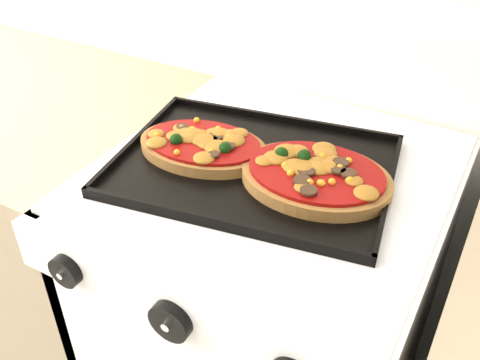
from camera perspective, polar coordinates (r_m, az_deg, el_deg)
The scene contains 7 objects.
stove at distance 1.25m, azimuth 2.94°, elevation -16.25°, with size 0.60×0.60×0.91m, color white.
control_panel at distance 0.78m, azimuth -7.00°, elevation -13.57°, with size 0.60×0.02×0.09m, color white.
knob_left at distance 0.87m, azimuth -18.11°, elevation -9.23°, with size 0.05×0.05×0.02m, color black.
knob_center at distance 0.76m, azimuth -7.44°, elevation -14.74°, with size 0.06×0.06×0.02m, color black.
baking_tray at distance 0.93m, azimuth 1.52°, elevation 1.65°, with size 0.47×0.35×0.02m, color black.
pizza_left at distance 0.96m, azimuth -4.00°, elevation 3.78°, with size 0.24×0.16×0.03m, color olive, non-canonical shape.
pizza_right at distance 0.88m, azimuth 8.10°, elevation 0.54°, with size 0.25×0.19×0.04m, color olive, non-canonical shape.
Camera 1 is at (0.30, 0.99, 1.44)m, focal length 40.00 mm.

